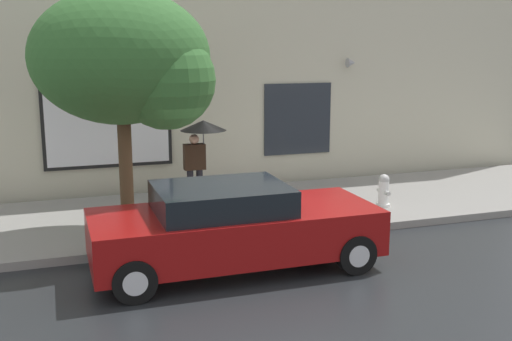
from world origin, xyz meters
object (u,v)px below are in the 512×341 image
at_px(fire_hydrant, 384,191).
at_px(pedestrian_with_umbrella, 201,138).
at_px(parked_car, 233,227).
at_px(street_tree, 130,62).

distance_m(fire_hydrant, pedestrian_with_umbrella, 4.07).
height_order(parked_car, fire_hydrant, parked_car).
height_order(fire_hydrant, pedestrian_with_umbrella, pedestrian_with_umbrella).
xyz_separation_m(parked_car, street_tree, (-1.25, 2.08, 2.55)).
height_order(pedestrian_with_umbrella, street_tree, street_tree).
bearing_deg(fire_hydrant, pedestrian_with_umbrella, 158.62).
bearing_deg(street_tree, pedestrian_with_umbrella, 42.96).
bearing_deg(pedestrian_with_umbrella, street_tree, -137.04).
bearing_deg(parked_car, pedestrian_with_umbrella, 84.35).
relative_size(fire_hydrant, street_tree, 0.16).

